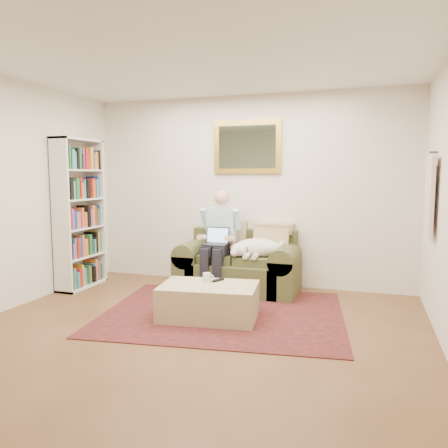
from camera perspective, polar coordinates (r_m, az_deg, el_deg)
The scene contains 12 objects.
room_shell at distance 4.03m, azimuth -4.88°, elevation 3.29°, with size 4.51×5.00×2.61m.
rug at distance 4.92m, azimuth -0.10°, elevation -11.51°, with size 2.58×2.06×0.01m, color black.
sofa at distance 5.78m, azimuth 1.89°, elevation -6.06°, with size 1.57×0.80×0.94m.
seated_man at distance 5.65m, azimuth -0.79°, elevation -2.35°, with size 0.52×0.74×1.32m, color #8CC2D8, non-canonical shape.
laptop at distance 5.58m, azimuth -1.00°, elevation -2.12°, with size 0.30×0.24×0.22m.
sleeping_dog at distance 5.57m, azimuth 4.46°, elevation -3.11°, with size 0.65×0.41×0.24m, color white, non-canonical shape.
ottoman at distance 4.70m, azimuth -1.99°, elevation -10.10°, with size 1.01×0.64×0.37m, color #CBB687.
coffee_mug at distance 4.75m, azimuth -2.27°, elevation -6.99°, with size 0.08×0.08×0.10m, color white.
tv_remote at distance 4.81m, azimuth -0.78°, elevation -7.33°, with size 0.05×0.15×0.02m, color black.
bookshelf at distance 6.19m, azimuth -18.36°, elevation 1.27°, with size 0.28×0.80×2.00m, color white, non-canonical shape.
wall_mirror at distance 6.05m, azimuth 3.04°, elevation 10.01°, with size 0.94×0.04×0.72m.
hanging_shirt at distance 4.99m, azimuth 25.27°, elevation 3.87°, with size 0.06×0.52×0.90m, color beige, non-canonical shape.
Camera 1 is at (1.58, -3.35, 1.52)m, focal length 35.00 mm.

